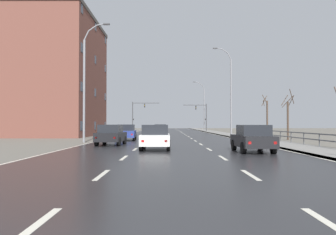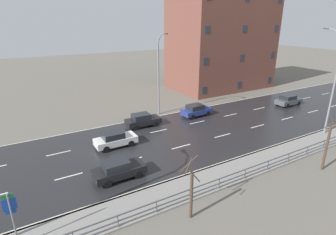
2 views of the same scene
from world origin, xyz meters
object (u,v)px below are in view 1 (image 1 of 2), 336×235
street_lamp_left_bank (84,84)px  car_near_left (159,130)px  brick_building (55,77)px  car_distant (125,132)px  street_lamp_distant (202,107)px  street_lamp_midground (229,93)px  car_far_right (251,138)px  car_mid_centre (154,137)px  traffic_signal_left (136,112)px  car_far_left (110,135)px

street_lamp_left_bank → car_near_left: size_ratio=2.56×
brick_building → car_distant: bearing=-49.8°
street_lamp_distant → brick_building: (-23.09, -26.94, 2.79)m
street_lamp_midground → car_far_right: size_ratio=2.71×
brick_building → street_lamp_left_bank: bearing=-64.5°
car_near_left → car_mid_centre: 26.69m
street_lamp_midground → brick_building: size_ratio=0.63×
car_near_left → car_far_right: 29.08m
car_far_right → street_lamp_midground: bearing=82.3°
car_far_right → brick_building: (-20.25, 27.43, 7.27)m
street_lamp_distant → car_far_right: size_ratio=2.63×
traffic_signal_left → car_far_left: size_ratio=1.54×
street_lamp_left_bank → car_distant: 6.55m
car_far_left → car_far_right: size_ratio=1.01×
car_near_left → car_mid_centre: bearing=-89.2°
street_lamp_midground → car_distant: (-11.82, -8.82, -4.68)m
car_distant → car_mid_centre: bearing=-77.4°
street_lamp_distant → car_distant: street_lamp_distant is taller
car_near_left → car_distant: same height
street_lamp_distant → car_mid_centre: bearing=-99.2°
traffic_signal_left → car_far_left: 47.90m
street_lamp_distant → brick_building: size_ratio=0.61×
street_lamp_distant → car_distant: 42.24m
car_near_left → street_lamp_left_bank: bearing=-108.4°
traffic_signal_left → car_mid_centre: (5.78, -52.42, -3.44)m
car_far_left → car_distant: 7.58m
street_lamp_midground → car_distant: 15.47m
car_mid_centre → brick_building: bearing=119.3°
car_far_left → traffic_signal_left: bearing=94.9°
street_lamp_midground → street_lamp_left_bank: street_lamp_midground is taller
car_far_right → car_distant: bearing=122.0°
street_lamp_left_bank → car_near_left: 19.70m
car_far_right → car_distant: same height
car_near_left → brick_building: (-14.34, -1.04, 7.27)m
car_mid_centre → brick_building: (-14.61, 25.65, 7.27)m
street_lamp_distant → traffic_signal_left: street_lamp_distant is taller
traffic_signal_left → car_far_left: bearing=-87.3°
street_lamp_midground → car_mid_centre: 23.22m
traffic_signal_left → car_distant: bearing=-86.5°
street_lamp_midground → brick_building: (-23.12, 4.56, 2.60)m
street_lamp_midground → traffic_signal_left: size_ratio=1.75×
car_far_left → street_lamp_left_bank: bearing=129.3°
street_lamp_midground → car_far_left: 20.88m
car_far_left → car_far_right: bearing=-32.9°
street_lamp_midground → car_far_right: street_lamp_midground is taller
car_distant → car_far_left: bearing=-94.4°
street_lamp_distant → car_mid_centre: size_ratio=2.63×
street_lamp_distant → street_lamp_left_bank: bearing=-108.7°
traffic_signal_left → brick_building: brick_building is taller
car_near_left → car_distant: 14.74m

